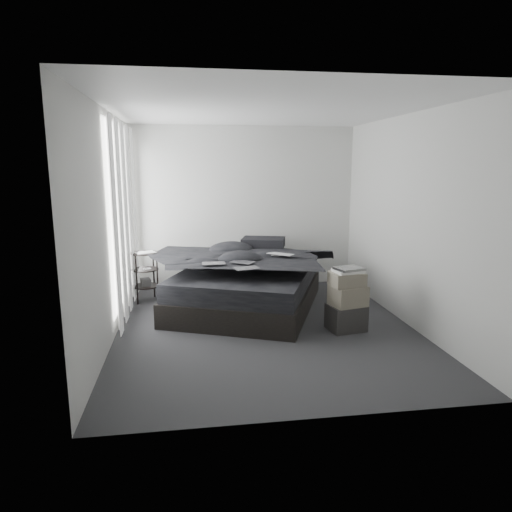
{
  "coord_description": "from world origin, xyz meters",
  "views": [
    {
      "loc": [
        -0.91,
        -5.29,
        1.97
      ],
      "look_at": [
        0.0,
        0.8,
        0.75
      ],
      "focal_mm": 32.0,
      "sensor_mm": 36.0,
      "label": 1
    }
  ],
  "objects": [
    {
      "name": "pillow_lower",
      "position": [
        0.18,
        1.71,
        0.64
      ],
      "size": [
        0.82,
        0.7,
        0.16
      ],
      "primitive_type": "cube",
      "rotation": [
        0.0,
        0.0,
        -0.39
      ],
      "color": "black",
      "rests_on": "mattress"
    },
    {
      "name": "comic_a",
      "position": [
        -0.6,
        0.4,
        0.83
      ],
      "size": [
        0.29,
        0.19,
        0.01
      ],
      "primitive_type": "cube",
      "rotation": [
        0.0,
        0.0,
        -0.01
      ],
      "color": "black",
      "rests_on": "duvet"
    },
    {
      "name": "duvet",
      "position": [
        -0.13,
        0.81,
        0.69
      ],
      "size": [
        2.33,
        2.47,
        0.27
      ],
      "primitive_type": "imported",
      "rotation": [
        0.0,
        0.0,
        -0.39
      ],
      "color": "black",
      "rests_on": "mattress"
    },
    {
      "name": "art_book_snake",
      "position": [
        0.97,
        -0.22,
        0.77
      ],
      "size": [
        0.37,
        0.33,
        0.03
      ],
      "primitive_type": "cube",
      "rotation": [
        0.0,
        0.0,
        0.28
      ],
      "color": "silver",
      "rests_on": "art_book_white"
    },
    {
      "name": "comic_c",
      "position": [
        -0.22,
        0.06,
        0.85
      ],
      "size": [
        0.33,
        0.25,
        0.01
      ],
      "primitive_type": "cube",
      "rotation": [
        0.0,
        0.0,
        0.22
      ],
      "color": "black",
      "rests_on": "duvet"
    },
    {
      "name": "wall_front",
      "position": [
        0.0,
        -2.1,
        1.3
      ],
      "size": [
        3.6,
        0.01,
        2.6
      ],
      "primitive_type": "cube",
      "color": "silver",
      "rests_on": "ground"
    },
    {
      "name": "pillow_upper",
      "position": [
        0.24,
        1.66,
        0.79
      ],
      "size": [
        0.75,
        0.61,
        0.15
      ],
      "primitive_type": "cube",
      "rotation": [
        0.0,
        0.0,
        -0.29
      ],
      "color": "black",
      "rests_on": "pillow_lower"
    },
    {
      "name": "mattress",
      "position": [
        -0.11,
        0.86,
        0.44
      ],
      "size": [
        2.41,
        2.71,
        0.25
      ],
      "primitive_type": "cube",
      "rotation": [
        0.0,
        0.0,
        -0.39
      ],
      "color": "black",
      "rests_on": "bed"
    },
    {
      "name": "papers",
      "position": [
        -1.55,
        1.4,
        0.73
      ],
      "size": [
        0.34,
        0.3,
        0.01
      ],
      "primitive_type": "cube",
      "rotation": [
        0.0,
        0.0,
        0.42
      ],
      "color": "white",
      "rests_on": "side_stand"
    },
    {
      "name": "box_upper",
      "position": [
        0.95,
        -0.21,
        0.64
      ],
      "size": [
        0.41,
        0.35,
        0.17
      ],
      "primitive_type": "cube",
      "rotation": [
        0.0,
        0.0,
        0.12
      ],
      "color": "#6C6555",
      "rests_on": "box_mid"
    },
    {
      "name": "curtain_left",
      "position": [
        -1.73,
        0.9,
        1.28
      ],
      "size": [
        0.06,
        2.12,
        2.48
      ],
      "primitive_type": "cube",
      "color": "white",
      "rests_on": "wall_left"
    },
    {
      "name": "wall_right",
      "position": [
        1.8,
        0.0,
        1.3
      ],
      "size": [
        0.01,
        4.2,
        2.6
      ],
      "primitive_type": "cube",
      "color": "silver",
      "rests_on": "ground"
    },
    {
      "name": "comic_b",
      "position": [
        -0.23,
        0.43,
        0.84
      ],
      "size": [
        0.35,
        0.32,
        0.01
      ],
      "primitive_type": "cube",
      "rotation": [
        0.0,
        0.0,
        -0.6
      ],
      "color": "black",
      "rests_on": "duvet"
    },
    {
      "name": "box_lower",
      "position": [
        0.96,
        -0.21,
        0.16
      ],
      "size": [
        0.48,
        0.4,
        0.31
      ],
      "primitive_type": "cube",
      "rotation": [
        0.0,
        0.0,
        0.18
      ],
      "color": "black",
      "rests_on": "floor"
    },
    {
      "name": "floor",
      "position": [
        0.0,
        0.0,
        0.0
      ],
      "size": [
        3.6,
        4.2,
        0.01
      ],
      "primitive_type": "cube",
      "color": "#2E2E31",
      "rests_on": "ground"
    },
    {
      "name": "side_stand",
      "position": [
        -1.56,
        1.41,
        0.36
      ],
      "size": [
        0.48,
        0.48,
        0.72
      ],
      "primitive_type": "cylinder",
      "rotation": [
        0.0,
        0.0,
        0.25
      ],
      "color": "black",
      "rests_on": "floor"
    },
    {
      "name": "box_mid",
      "position": [
        0.97,
        -0.22,
        0.43
      ],
      "size": [
        0.46,
        0.4,
        0.24
      ],
      "primitive_type": "cube",
      "rotation": [
        0.0,
        0.0,
        0.24
      ],
      "color": "#6C6555",
      "rests_on": "box_lower"
    },
    {
      "name": "floor_books",
      "position": [
        -1.13,
        0.74,
        0.07
      ],
      "size": [
        0.18,
        0.22,
        0.14
      ],
      "primitive_type": "cube",
      "rotation": [
        0.0,
        0.0,
        -0.27
      ],
      "color": "black",
      "rests_on": "floor"
    },
    {
      "name": "art_book_white",
      "position": [
        0.96,
        -0.21,
        0.74
      ],
      "size": [
        0.36,
        0.31,
        0.03
      ],
      "primitive_type": "cube",
      "rotation": [
        0.0,
        0.0,
        0.18
      ],
      "color": "silver",
      "rests_on": "box_upper"
    },
    {
      "name": "ceiling",
      "position": [
        0.0,
        0.0,
        2.6
      ],
      "size": [
        3.6,
        4.2,
        0.01
      ],
      "primitive_type": "cube",
      "color": "white",
      "rests_on": "ground"
    },
    {
      "name": "window_left",
      "position": [
        -1.78,
        0.9,
        1.35
      ],
      "size": [
        0.02,
        2.0,
        2.3
      ],
      "primitive_type": "cube",
      "color": "white",
      "rests_on": "wall_left"
    },
    {
      "name": "wall_left",
      "position": [
        -1.8,
        0.0,
        1.3
      ],
      "size": [
        0.01,
        4.2,
        2.6
      ],
      "primitive_type": "cube",
      "color": "silver",
      "rests_on": "ground"
    },
    {
      "name": "bed",
      "position": [
        -0.11,
        0.86,
        0.16
      ],
      "size": [
        2.5,
        2.8,
        0.31
      ],
      "primitive_type": "cube",
      "rotation": [
        0.0,
        0.0,
        -0.39
      ],
      "color": "black",
      "rests_on": "floor"
    },
    {
      "name": "wall_back",
      "position": [
        0.0,
        2.1,
        1.3
      ],
      "size": [
        3.6,
        0.01,
        2.6
      ],
      "primitive_type": "cube",
      "color": "silver",
      "rests_on": "ground"
    },
    {
      "name": "laptop",
      "position": [
        0.3,
        0.75,
        0.84
      ],
      "size": [
        0.44,
        0.42,
        0.03
      ],
      "primitive_type": "imported",
      "rotation": [
        0.0,
        0.0,
        -0.71
      ],
      "color": "silver",
      "rests_on": "duvet"
    }
  ]
}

